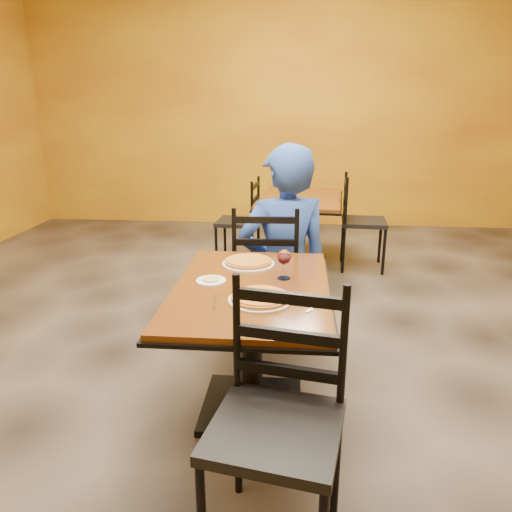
# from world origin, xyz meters

# --- Properties ---
(floor) EXTENTS (7.00, 8.00, 0.01)m
(floor) POSITION_xyz_m (0.00, 0.00, 0.00)
(floor) COLOR black
(floor) RESTS_ON ground
(wall_back) EXTENTS (7.00, 0.01, 3.00)m
(wall_back) POSITION_xyz_m (0.00, 4.00, 1.50)
(wall_back) COLOR gold
(wall_back) RESTS_ON ground
(table_main) EXTENTS (0.83, 1.23, 0.75)m
(table_main) POSITION_xyz_m (0.00, -0.50, 0.56)
(table_main) COLOR #5E2B0E
(table_main) RESTS_ON floor
(table_second) EXTENTS (0.95, 1.32, 0.75)m
(table_second) POSITION_xyz_m (0.27, 2.08, 0.56)
(table_second) COLOR #5E2B0E
(table_second) RESTS_ON floor
(chair_main_near) EXTENTS (0.54, 0.54, 1.03)m
(chair_main_near) POSITION_xyz_m (0.17, -1.35, 0.52)
(chair_main_near) COLOR black
(chair_main_near) RESTS_ON floor
(chair_main_far) EXTENTS (0.47, 0.47, 1.01)m
(chair_main_far) POSITION_xyz_m (0.02, 0.42, 0.51)
(chair_main_far) COLOR black
(chair_main_far) RESTS_ON floor
(chair_second_left) EXTENTS (0.46, 0.46, 0.93)m
(chair_second_left) POSITION_xyz_m (-0.39, 2.08, 0.47)
(chair_second_left) COLOR black
(chair_second_left) RESTS_ON floor
(chair_second_right) EXTENTS (0.47, 0.47, 0.98)m
(chair_second_right) POSITION_xyz_m (0.93, 2.08, 0.49)
(chair_second_right) COLOR black
(chair_second_right) RESTS_ON floor
(diner) EXTENTS (0.78, 0.63, 1.41)m
(diner) POSITION_xyz_m (0.15, 0.46, 0.71)
(diner) COLOR #1B4A94
(diner) RESTS_ON floor
(plate_main) EXTENTS (0.31, 0.31, 0.01)m
(plate_main) POSITION_xyz_m (0.06, -0.70, 0.76)
(plate_main) COLOR white
(plate_main) RESTS_ON table_main
(pizza_main) EXTENTS (0.28, 0.28, 0.02)m
(pizza_main) POSITION_xyz_m (0.06, -0.70, 0.77)
(pizza_main) COLOR #99260B
(pizza_main) RESTS_ON plate_main
(plate_far) EXTENTS (0.31, 0.31, 0.01)m
(plate_far) POSITION_xyz_m (-0.05, -0.15, 0.76)
(plate_far) COLOR white
(plate_far) RESTS_ON table_main
(pizza_far) EXTENTS (0.28, 0.28, 0.02)m
(pizza_far) POSITION_xyz_m (-0.05, -0.15, 0.77)
(pizza_far) COLOR gold
(pizza_far) RESTS_ON plate_far
(side_plate) EXTENTS (0.16, 0.16, 0.01)m
(side_plate) POSITION_xyz_m (-0.22, -0.46, 0.76)
(side_plate) COLOR white
(side_plate) RESTS_ON table_main
(dip) EXTENTS (0.09, 0.09, 0.01)m
(dip) POSITION_xyz_m (-0.22, -0.46, 0.76)
(dip) COLOR tan
(dip) RESTS_ON side_plate
(wine_glass) EXTENTS (0.08, 0.08, 0.18)m
(wine_glass) POSITION_xyz_m (0.16, -0.38, 0.84)
(wine_glass) COLOR white
(wine_glass) RESTS_ON table_main
(fork) EXTENTS (0.04, 0.19, 0.00)m
(fork) POSITION_xyz_m (-0.15, -0.73, 0.75)
(fork) COLOR silver
(fork) RESTS_ON table_main
(knife) EXTENTS (0.12, 0.19, 0.00)m
(knife) POSITION_xyz_m (0.33, -0.73, 0.75)
(knife) COLOR silver
(knife) RESTS_ON table_main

